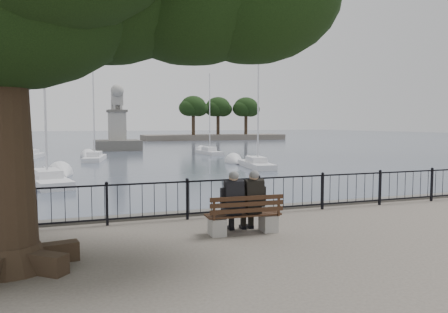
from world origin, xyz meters
name	(u,v)px	position (x,y,z in m)	size (l,w,h in m)	color
harbor	(218,231)	(0.00, 3.00, -0.50)	(260.00, 260.00, 1.20)	#4B4945
railing	(224,196)	(0.00, 2.50, 0.56)	(22.06, 0.06, 1.00)	black
bench	(244,220)	(-0.17, 0.67, 0.31)	(1.72, 0.57, 0.90)	gray
person_left	(232,205)	(-0.42, 0.78, 0.65)	(0.42, 0.71, 1.42)	black
person_right	(252,203)	(0.06, 0.76, 0.65)	(0.42, 0.71, 1.42)	black
lion_monument	(117,134)	(2.00, 49.94, 1.12)	(5.73, 5.73, 8.52)	#4B4945
sailboat_a	(0,185)	(-7.23, 16.38, -0.67)	(2.31, 6.26, 12.10)	silver
sailboat_b	(48,178)	(-5.06, 18.28, -0.65)	(2.98, 6.37, 12.80)	silver
sailboat_d	(256,163)	(10.02, 23.24, -0.69)	(2.29, 5.87, 10.77)	silver
sailboat_f	(95,157)	(-1.69, 34.14, -0.69)	(2.57, 5.82, 10.65)	silver
sailboat_g	(209,152)	(10.97, 38.68, -0.71)	(1.85, 5.23, 9.18)	silver
sailboat_h	(31,154)	(-7.52, 39.52, -0.65)	(2.39, 5.19, 11.39)	silver
far_shore	(217,121)	(25.54, 79.46, 3.00)	(30.00, 8.60, 9.18)	#585046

